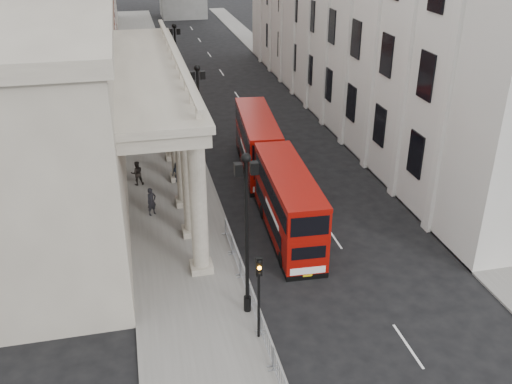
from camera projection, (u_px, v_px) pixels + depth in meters
ground at (280, 367)px, 24.66m from camera, size 260.00×260.00×0.00m
sidewalk_west at (159, 134)px, 50.25m from camera, size 6.00×140.00×0.12m
sidewalk_east at (336, 120)px, 53.54m from camera, size 3.00×140.00×0.12m
kerb at (193, 131)px, 50.84m from camera, size 0.20×140.00×0.14m
portico_building at (46, 120)px, 35.64m from camera, size 9.00×28.00×12.00m
lamp_post_south at (247, 225)px, 25.86m from camera, size 1.05×0.44×8.32m
lamp_post_mid at (199, 115)px, 39.84m from camera, size 1.05×0.44×8.32m
lamp_post_north at (176, 62)px, 53.83m from camera, size 1.05×0.44×8.32m
traffic_light at (259, 283)px, 24.91m from camera, size 0.28×0.33×4.30m
crowd_barriers at (261, 323)px, 26.23m from camera, size 0.50×18.75×1.10m
bus_near at (288, 203)px, 33.76m from camera, size 2.81×9.84×4.20m
bus_far at (257, 142)px, 42.67m from camera, size 3.22×9.87×4.18m
pedestrian_a at (152, 202)px, 36.39m from camera, size 0.81×0.75×1.85m
pedestrian_b at (137, 173)px, 40.43m from camera, size 0.95×0.79×1.79m
pedestrian_c at (178, 172)px, 40.83m from camera, size 0.90×0.80×1.55m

